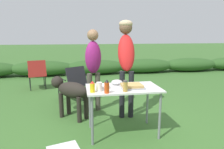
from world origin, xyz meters
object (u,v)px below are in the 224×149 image
(mixing_bowl, at_px, (117,82))
(spice_jar, at_px, (125,86))
(standing_person_in_navy_coat, at_px, (93,63))
(hot_sauce_bottle, at_px, (107,87))
(mustard_bottle, at_px, (92,87))
(food_tray, at_px, (132,86))
(plate_stack, at_px, (103,87))
(folding_table, at_px, (123,92))
(dog, at_px, (70,91))
(camp_chair_near_hedge, at_px, (73,82))
(paper_cup_stack, at_px, (99,87))
(camp_chair_green_behind_table, at_px, (37,73))
(standing_person_in_gray_fleece, at_px, (126,53))

(mixing_bowl, bearing_deg, spice_jar, -84.43)
(mixing_bowl, relative_size, standing_person_in_navy_coat, 0.11)
(spice_jar, bearing_deg, hot_sauce_bottle, -173.22)
(hot_sauce_bottle, bearing_deg, mustard_bottle, 159.54)
(food_tray, height_order, plate_stack, food_tray)
(folding_table, xyz_separation_m, dog, (-0.82, 0.76, -0.16))
(plate_stack, bearing_deg, camp_chair_near_hedge, 107.00)
(mixing_bowl, bearing_deg, plate_stack, -144.54)
(food_tray, relative_size, hot_sauce_bottle, 1.78)
(mustard_bottle, relative_size, dog, 0.19)
(dog, relative_size, camp_chair_near_hedge, 1.01)
(mixing_bowl, distance_m, paper_cup_stack, 0.45)
(paper_cup_stack, xyz_separation_m, mustard_bottle, (-0.10, -0.05, 0.01))
(plate_stack, distance_m, hot_sauce_bottle, 0.28)
(mixing_bowl, xyz_separation_m, mustard_bottle, (-0.41, -0.37, 0.04))
(camp_chair_near_hedge, bearing_deg, plate_stack, -105.31)
(spice_jar, distance_m, camp_chair_near_hedge, 2.02)
(folding_table, bearing_deg, camp_chair_green_behind_table, 121.93)
(paper_cup_stack, relative_size, hot_sauce_bottle, 0.66)
(dog, bearing_deg, hot_sauce_bottle, -111.66)
(hot_sauce_bottle, bearing_deg, camp_chair_near_hedge, 105.31)
(mixing_bowl, relative_size, hot_sauce_bottle, 0.95)
(mustard_bottle, height_order, dog, mustard_bottle)
(camp_chair_green_behind_table, bearing_deg, mixing_bowl, -72.07)
(folding_table, relative_size, mixing_bowl, 6.09)
(food_tray, height_order, hot_sauce_bottle, hot_sauce_bottle)
(mustard_bottle, bearing_deg, plate_stack, 49.30)
(food_tray, bearing_deg, camp_chair_green_behind_table, 123.22)
(mixing_bowl, xyz_separation_m, standing_person_in_navy_coat, (-0.31, 0.82, 0.21))
(folding_table, distance_m, camp_chair_green_behind_table, 3.43)
(mixing_bowl, relative_size, standing_person_in_gray_fleece, 0.10)
(paper_cup_stack, distance_m, mustard_bottle, 0.11)
(plate_stack, height_order, camp_chair_near_hedge, camp_chair_near_hedge)
(mixing_bowl, xyz_separation_m, camp_chair_green_behind_table, (-1.75, 2.72, -0.31))
(hot_sauce_bottle, xyz_separation_m, camp_chair_near_hedge, (-0.51, 1.87, -0.36))
(spice_jar, height_order, standing_person_in_gray_fleece, standing_person_in_gray_fleece)
(food_tray, relative_size, mixing_bowl, 1.88)
(food_tray, distance_m, spice_jar, 0.23)
(folding_table, relative_size, food_tray, 3.24)
(mixing_bowl, distance_m, spice_jar, 0.41)
(hot_sauce_bottle, distance_m, mustard_bottle, 0.20)
(mustard_bottle, bearing_deg, camp_chair_near_hedge, 100.16)
(food_tray, distance_m, mustard_bottle, 0.61)
(mustard_bottle, distance_m, camp_chair_green_behind_table, 3.38)
(plate_stack, bearing_deg, mustard_bottle, -130.70)
(folding_table, distance_m, standing_person_in_navy_coat, 1.12)
(food_tray, bearing_deg, plate_stack, 172.29)
(folding_table, relative_size, plate_stack, 5.27)
(paper_cup_stack, distance_m, hot_sauce_bottle, 0.15)
(camp_chair_near_hedge, bearing_deg, paper_cup_stack, -108.82)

